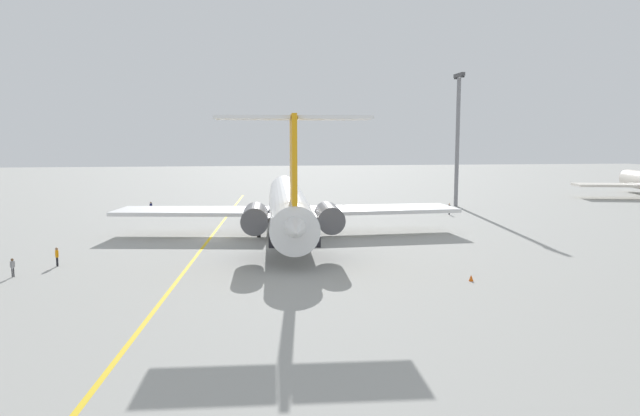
{
  "coord_description": "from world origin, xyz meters",
  "views": [
    {
      "loc": [
        69.9,
        3.19,
        11.9
      ],
      "look_at": [
        -1.77,
        13.18,
        3.31
      ],
      "focal_mm": 32.76,
      "sensor_mm": 36.0,
      "label": 1
    }
  ],
  "objects_px": {
    "main_jetliner": "(288,205)",
    "light_mast": "(458,134)",
    "ground_crew_near_nose": "(12,265)",
    "ground_crew_near_tail": "(57,254)",
    "ground_crew_portside": "(449,207)",
    "safety_cone_nose": "(471,278)",
    "ground_crew_starboard": "(151,206)"
  },
  "relations": [
    {
      "from": "main_jetliner",
      "to": "light_mast",
      "type": "xyz_separation_m",
      "value": [
        -28.55,
        32.28,
        8.96
      ]
    },
    {
      "from": "main_jetliner",
      "to": "ground_crew_near_nose",
      "type": "xyz_separation_m",
      "value": [
        17.57,
        -25.46,
        -2.81
      ]
    },
    {
      "from": "ground_crew_near_tail",
      "to": "ground_crew_portside",
      "type": "xyz_separation_m",
      "value": [
        -31.07,
        49.92,
        0.0
      ]
    },
    {
      "from": "main_jetliner",
      "to": "light_mast",
      "type": "relative_size",
      "value": 2.09
    },
    {
      "from": "light_mast",
      "to": "safety_cone_nose",
      "type": "bearing_deg",
      "value": -19.67
    },
    {
      "from": "ground_crew_near_nose",
      "to": "ground_crew_portside",
      "type": "bearing_deg",
      "value": -99.39
    },
    {
      "from": "ground_crew_starboard",
      "to": "safety_cone_nose",
      "type": "relative_size",
      "value": 3.26
    },
    {
      "from": "ground_crew_portside",
      "to": "ground_crew_starboard",
      "type": "distance_m",
      "value": 47.87
    },
    {
      "from": "ground_crew_near_tail",
      "to": "safety_cone_nose",
      "type": "relative_size",
      "value": 3.26
    },
    {
      "from": "main_jetliner",
      "to": "ground_crew_near_nose",
      "type": "bearing_deg",
      "value": 127.79
    },
    {
      "from": "ground_crew_near_nose",
      "to": "light_mast",
      "type": "distance_m",
      "value": 74.84
    },
    {
      "from": "main_jetliner",
      "to": "ground_crew_near_tail",
      "type": "bearing_deg",
      "value": 123.87
    },
    {
      "from": "ground_crew_near_tail",
      "to": "light_mast",
      "type": "relative_size",
      "value": 0.08
    },
    {
      "from": "ground_crew_portside",
      "to": "ground_crew_starboard",
      "type": "height_order",
      "value": "ground_crew_portside"
    },
    {
      "from": "safety_cone_nose",
      "to": "ground_crew_starboard",
      "type": "bearing_deg",
      "value": -146.63
    },
    {
      "from": "ground_crew_near_nose",
      "to": "safety_cone_nose",
      "type": "xyz_separation_m",
      "value": [
        6.9,
        38.8,
        -0.76
      ]
    },
    {
      "from": "ground_crew_portside",
      "to": "safety_cone_nose",
      "type": "distance_m",
      "value": 44.09
    },
    {
      "from": "ground_crew_near_nose",
      "to": "main_jetliner",
      "type": "bearing_deg",
      "value": -98.53
    },
    {
      "from": "ground_crew_near_tail",
      "to": "ground_crew_starboard",
      "type": "bearing_deg",
      "value": 32.94
    },
    {
      "from": "ground_crew_portside",
      "to": "safety_cone_nose",
      "type": "xyz_separation_m",
      "value": [
        41.92,
        -13.63,
        -0.86
      ]
    },
    {
      "from": "ground_crew_near_nose",
      "to": "ground_crew_starboard",
      "type": "distance_m",
      "value": 44.18
    },
    {
      "from": "ground_crew_near_tail",
      "to": "ground_crew_starboard",
      "type": "xyz_separation_m",
      "value": [
        -39.9,
        2.87,
        0.0
      ]
    },
    {
      "from": "main_jetliner",
      "to": "safety_cone_nose",
      "type": "relative_size",
      "value": 88.09
    },
    {
      "from": "ground_crew_starboard",
      "to": "light_mast",
      "type": "bearing_deg",
      "value": -123.67
    },
    {
      "from": "ground_crew_near_tail",
      "to": "light_mast",
      "type": "bearing_deg",
      "value": -15.59
    },
    {
      "from": "safety_cone_nose",
      "to": "ground_crew_portside",
      "type": "bearing_deg",
      "value": 161.99
    },
    {
      "from": "ground_crew_near_tail",
      "to": "main_jetliner",
      "type": "bearing_deg",
      "value": -22.27
    },
    {
      "from": "ground_crew_portside",
      "to": "ground_crew_starboard",
      "type": "bearing_deg",
      "value": 143.03
    },
    {
      "from": "light_mast",
      "to": "ground_crew_near_tail",
      "type": "bearing_deg",
      "value": -52.64
    },
    {
      "from": "ground_crew_near_nose",
      "to": "ground_crew_near_tail",
      "type": "relative_size",
      "value": 0.91
    },
    {
      "from": "ground_crew_near_tail",
      "to": "safety_cone_nose",
      "type": "distance_m",
      "value": 37.88
    },
    {
      "from": "main_jetliner",
      "to": "ground_crew_near_nose",
      "type": "distance_m",
      "value": 31.06
    }
  ]
}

